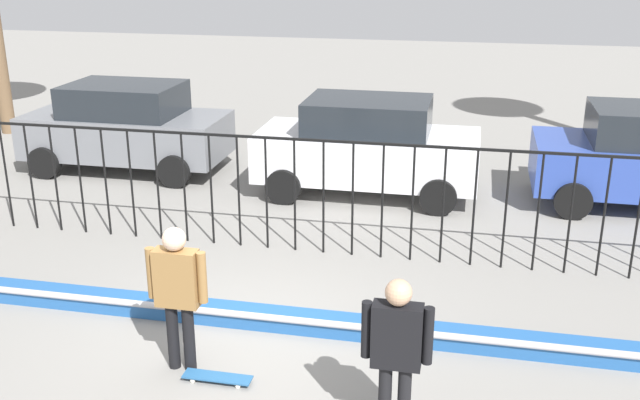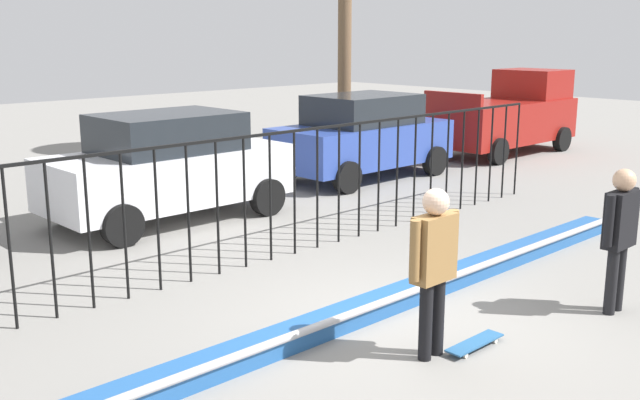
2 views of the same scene
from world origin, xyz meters
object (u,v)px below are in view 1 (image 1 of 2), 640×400
(skateboard, at_px, (217,377))
(camera_operator, at_px, (397,345))
(parked_car_gray, at_px, (126,126))
(parked_car_white, at_px, (368,146))
(skateboarder, at_px, (177,286))

(skateboard, relative_size, camera_operator, 0.46)
(parked_car_gray, distance_m, parked_car_white, 5.37)
(camera_operator, distance_m, parked_car_gray, 10.45)
(skateboarder, xyz_separation_m, parked_car_gray, (-4.17, 7.26, -0.09))
(skateboarder, bearing_deg, camera_operator, 8.47)
(skateboarder, height_order, camera_operator, skateboarder)
(skateboard, distance_m, parked_car_gray, 8.84)
(skateboarder, bearing_deg, skateboard, 2.55)
(skateboarder, distance_m, camera_operator, 2.67)
(parked_car_gray, relative_size, parked_car_white, 1.00)
(skateboard, bearing_deg, skateboarder, 156.12)
(parked_car_gray, bearing_deg, camera_operator, -51.49)
(skateboard, xyz_separation_m, camera_operator, (2.07, -0.53, 0.98))
(skateboarder, height_order, parked_car_white, parked_car_white)
(parked_car_gray, bearing_deg, skateboard, -59.62)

